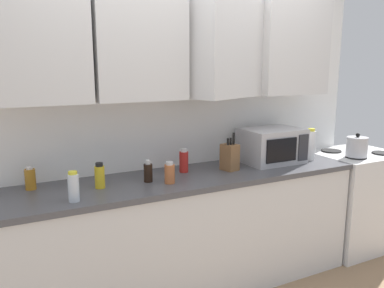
% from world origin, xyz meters
% --- Properties ---
extents(wall_back_with_cabinets, '(3.51, 0.55, 2.60)m').
position_xyz_m(wall_back_with_cabinets, '(-0.00, -0.07, 1.58)').
color(wall_back_with_cabinets, white).
rests_on(wall_back_with_cabinets, ground_plane).
extents(counter_run, '(2.64, 0.63, 0.90)m').
position_xyz_m(counter_run, '(0.00, -0.30, 0.45)').
color(counter_run, silver).
rests_on(counter_run, ground_plane).
extents(stove_range, '(0.76, 0.64, 0.91)m').
position_xyz_m(stove_range, '(1.71, -0.32, 0.45)').
color(stove_range, silver).
rests_on(stove_range, ground_plane).
extents(kettle, '(0.18, 0.18, 0.21)m').
position_xyz_m(kettle, '(1.54, -0.46, 1.00)').
color(kettle, '#B2B2B7').
rests_on(kettle, stove_range).
extents(microwave, '(0.48, 0.37, 0.28)m').
position_xyz_m(microwave, '(0.78, -0.25, 1.04)').
color(microwave, '#B7B7BC').
rests_on(microwave, counter_run).
extents(knife_block, '(0.12, 0.14, 0.29)m').
position_xyz_m(knife_block, '(0.34, -0.31, 1.00)').
color(knife_block, brown).
rests_on(knife_block, counter_run).
extents(bottle_clear_tall, '(0.07, 0.07, 0.18)m').
position_xyz_m(bottle_clear_tall, '(-0.86, -0.49, 0.99)').
color(bottle_clear_tall, silver).
rests_on(bottle_clear_tall, counter_run).
extents(bottle_spice_jar, '(0.07, 0.07, 0.15)m').
position_xyz_m(bottle_spice_jar, '(-0.21, -0.41, 0.97)').
color(bottle_spice_jar, '#BC6638').
rests_on(bottle_spice_jar, counter_run).
extents(bottle_amber_vinegar, '(0.07, 0.07, 0.15)m').
position_xyz_m(bottle_amber_vinegar, '(-1.07, -0.13, 0.97)').
color(bottle_amber_vinegar, '#AD701E').
rests_on(bottle_amber_vinegar, counter_run).
extents(bottle_yellow_mustard, '(0.06, 0.06, 0.17)m').
position_xyz_m(bottle_yellow_mustard, '(-0.66, -0.30, 0.98)').
color(bottle_yellow_mustard, gold).
rests_on(bottle_yellow_mustard, counter_run).
extents(bottle_red_sauce, '(0.07, 0.07, 0.18)m').
position_xyz_m(bottle_red_sauce, '(0.00, -0.20, 0.98)').
color(bottle_red_sauce, red).
rests_on(bottle_red_sauce, counter_run).
extents(bottle_soy_dark, '(0.06, 0.06, 0.15)m').
position_xyz_m(bottle_soy_dark, '(-0.33, -0.31, 0.97)').
color(bottle_soy_dark, black).
rests_on(bottle_soy_dark, counter_run).
extents(bottle_white_jar, '(0.07, 0.07, 0.27)m').
position_xyz_m(bottle_white_jar, '(1.12, -0.34, 1.03)').
color(bottle_white_jar, white).
rests_on(bottle_white_jar, counter_run).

